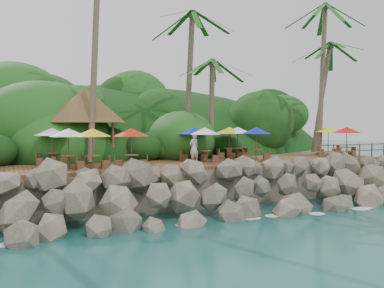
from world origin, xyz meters
name	(u,v)px	position (x,y,z in m)	size (l,w,h in m)	color
ground	(244,222)	(0.00, 0.00, 0.00)	(140.00, 140.00, 0.00)	#19514F
land_base	(142,167)	(0.00, 16.00, 1.05)	(32.00, 25.20, 2.10)	gray
jungle_hill	(120,170)	(0.00, 23.50, 0.00)	(44.80, 28.00, 15.40)	#143811
seawall	(224,191)	(0.00, 2.00, 1.15)	(29.00, 4.00, 2.30)	gray
terrace	(192,164)	(0.00, 6.00, 2.20)	(26.00, 5.00, 0.20)	brown
jungle_foliage	(146,181)	(0.00, 15.00, 0.00)	(44.00, 16.00, 12.00)	#143811
foam_line	(240,220)	(0.00, 0.30, 0.03)	(25.20, 0.80, 0.06)	white
palms	(202,5)	(1.85, 8.54, 12.45)	(29.93, 7.07, 14.51)	brown
palapa	(85,105)	(-5.59, 9.94, 5.79)	(5.12, 5.12, 4.60)	brown
dining_clusters	(189,133)	(-0.15, 6.10, 4.04)	(25.53, 5.13, 2.09)	brown
railing	(353,150)	(10.45, 3.65, 2.91)	(6.10, 0.10, 1.00)	brown
waiter	(194,148)	(0.01, 5.72, 3.19)	(0.65, 0.43, 1.78)	white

